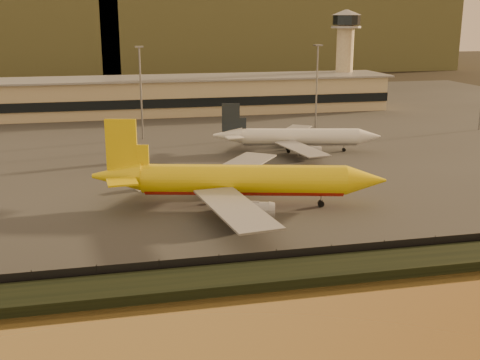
% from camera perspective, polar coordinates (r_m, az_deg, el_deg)
% --- Properties ---
extents(ground, '(900.00, 900.00, 0.00)m').
position_cam_1_polar(ground, '(95.04, 0.11, -5.29)').
color(ground, black).
rests_on(ground, ground).
extents(embankment, '(320.00, 7.00, 1.40)m').
position_cam_1_polar(embankment, '(79.53, 2.85, -9.01)').
color(embankment, black).
rests_on(embankment, ground).
extents(tarmac, '(320.00, 220.00, 0.20)m').
position_cam_1_polar(tarmac, '(185.84, -6.41, 4.88)').
color(tarmac, '#2D2D2D').
rests_on(tarmac, ground).
extents(perimeter_fence, '(300.00, 0.05, 2.20)m').
position_cam_1_polar(perimeter_fence, '(82.83, 2.12, -7.53)').
color(perimeter_fence, black).
rests_on(perimeter_fence, tarmac).
extents(terminal_building, '(202.00, 25.00, 12.60)m').
position_cam_1_polar(terminal_building, '(214.11, -11.29, 7.72)').
color(terminal_building, tan).
rests_on(terminal_building, tarmac).
extents(control_tower, '(11.20, 11.20, 35.50)m').
position_cam_1_polar(control_tower, '(235.81, 9.93, 12.22)').
color(control_tower, tan).
rests_on(control_tower, tarmac).
extents(apron_light_masts, '(152.20, 12.20, 25.40)m').
position_cam_1_polar(apron_light_masts, '(166.39, -0.57, 9.19)').
color(apron_light_masts, slate).
rests_on(apron_light_masts, tarmac).
extents(distant_hills, '(470.00, 160.00, 70.00)m').
position_cam_1_polar(distant_hills, '(426.77, -13.25, 14.64)').
color(distant_hills, brown).
rests_on(distant_hills, ground).
extents(dhl_cargo_jet, '(52.26, 50.16, 15.78)m').
position_cam_1_polar(dhl_cargo_jet, '(107.54, -0.15, -0.07)').
color(dhl_cargo_jet, yellow).
rests_on(dhl_cargo_jet, tarmac).
extents(white_narrowbody_jet, '(42.17, 40.47, 12.20)m').
position_cam_1_polar(white_narrowbody_jet, '(152.54, 5.44, 4.05)').
color(white_narrowbody_jet, silver).
rests_on(white_narrowbody_jet, tarmac).
extents(gse_vehicle_yellow, '(4.84, 3.00, 2.02)m').
position_cam_1_polar(gse_vehicle_yellow, '(120.34, -0.71, -0.22)').
color(gse_vehicle_yellow, yellow).
rests_on(gse_vehicle_yellow, tarmac).
extents(gse_vehicle_white, '(4.00, 3.00, 1.64)m').
position_cam_1_polar(gse_vehicle_white, '(120.60, -8.99, -0.48)').
color(gse_vehicle_white, silver).
rests_on(gse_vehicle_white, tarmac).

